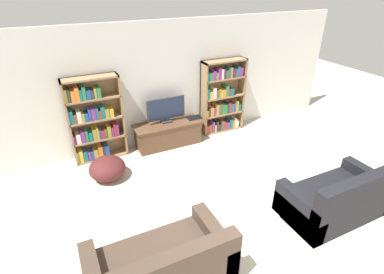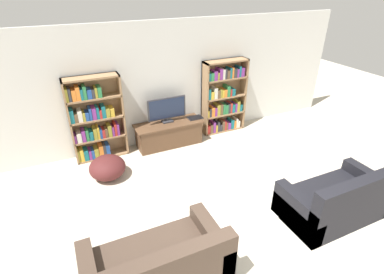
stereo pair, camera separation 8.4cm
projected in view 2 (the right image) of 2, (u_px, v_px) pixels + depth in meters
name	position (u px, v px, depth m)	size (l,w,h in m)	color
wall_back	(165.00, 84.00, 6.40)	(8.80, 0.06, 2.60)	silver
bookshelf_left	(94.00, 120.00, 5.90)	(1.05, 0.30, 1.71)	#93704C
bookshelf_right	(223.00, 98.00, 6.98)	(1.05, 0.30, 1.71)	#93704C
tv_stand	(169.00, 134.00, 6.60)	(1.48, 0.53, 0.53)	brown
television	(167.00, 109.00, 6.39)	(0.85, 0.16, 0.56)	#2D2D33
laptop	(195.00, 118.00, 6.69)	(0.33, 0.21, 0.03)	#28282D
area_rug	(232.00, 197.00, 5.10)	(2.25, 1.46, 0.02)	beige
couch_left_sectional	(157.00, 269.00, 3.53)	(1.65, 0.91, 0.85)	#423328
couch_right_sofa	(336.00, 201.00, 4.59)	(1.63, 0.90, 0.89)	black
beanbag_ottoman	(107.00, 167.00, 5.53)	(0.66, 0.66, 0.42)	#4C1E1E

